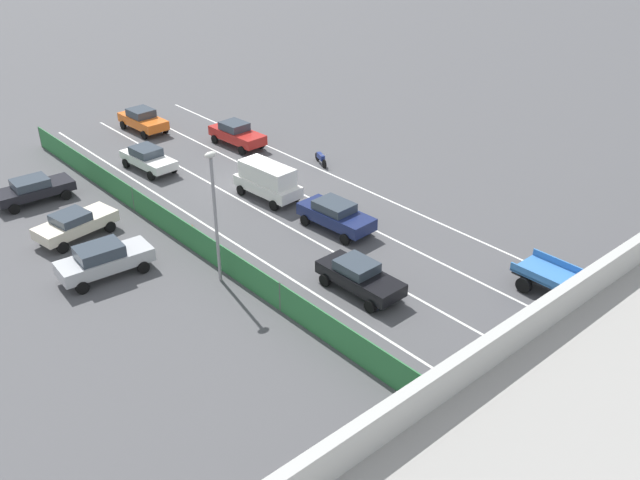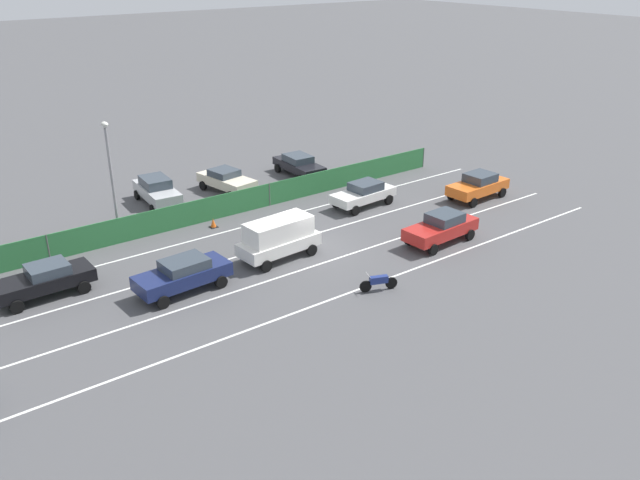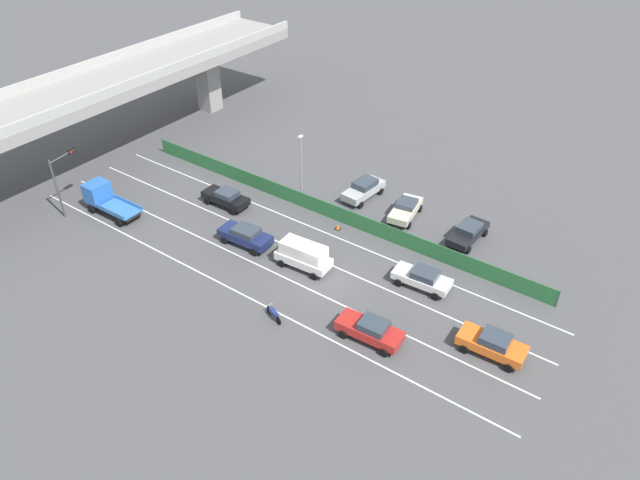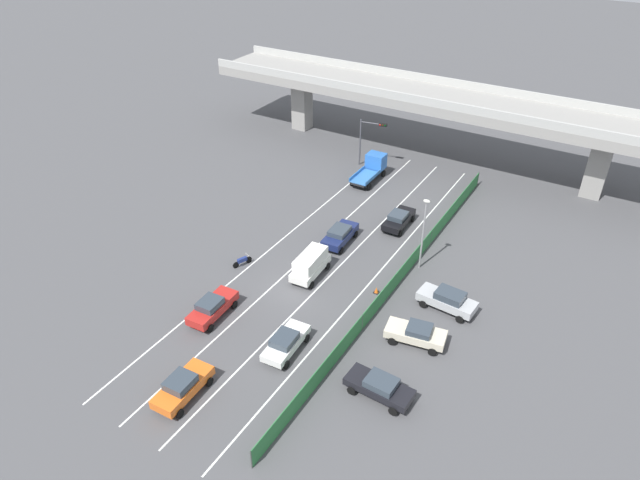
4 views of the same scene
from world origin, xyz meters
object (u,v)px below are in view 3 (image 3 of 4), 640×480
at_px(parked_wagon_silver, 364,189).
at_px(traffic_light, 63,172).
at_px(car_sedan_black, 226,197).
at_px(car_sedan_navy, 246,235).
at_px(car_sedan_red, 370,330).
at_px(traffic_cone, 338,227).
at_px(parked_sedan_dark, 468,232).
at_px(car_taxi_orange, 493,344).
at_px(car_van_white, 304,255).
at_px(flatbed_truck_blue, 104,198).
at_px(car_hatchback_white, 423,278).
at_px(parked_sedan_cream, 406,209).
at_px(motorcycle, 274,314).
at_px(street_lamp, 301,163).

xyz_separation_m(parked_wagon_silver, traffic_light, (-17.49, 20.29, 3.04)).
distance_m(car_sedan_black, traffic_light, 14.28).
bearing_deg(car_sedan_navy, traffic_light, 108.21).
bearing_deg(car_sedan_red, car_sedan_navy, 76.67).
bearing_deg(traffic_cone, parked_sedan_dark, -62.79).
relative_size(car_taxi_orange, car_van_white, 0.99).
relative_size(car_sedan_black, flatbed_truck_blue, 0.83).
bearing_deg(car_van_white, car_taxi_orange, -90.53).
distance_m(car_sedan_red, traffic_cone, 13.56).
relative_size(car_sedan_navy, traffic_cone, 8.61).
distance_m(car_taxi_orange, car_sedan_navy, 21.73).
height_order(car_hatchback_white, flatbed_truck_blue, flatbed_truck_blue).
relative_size(car_sedan_red, parked_sedan_cream, 1.01).
relative_size(car_van_white, parked_sedan_cream, 0.99).
height_order(car_sedan_red, car_hatchback_white, car_sedan_red).
distance_m(car_taxi_orange, motorcycle, 15.24).
xyz_separation_m(motorcycle, parked_sedan_cream, (17.17, -1.17, 0.41)).
bearing_deg(car_sedan_black, traffic_cone, -75.02).
bearing_deg(flatbed_truck_blue, car_sedan_black, -49.59).
relative_size(car_van_white, traffic_cone, 8.40).
distance_m(car_sedan_black, motorcycle, 16.11).
distance_m(car_sedan_red, car_sedan_navy, 14.80).
height_order(parked_sedan_cream, traffic_cone, parked_sedan_cream).
xyz_separation_m(car_sedan_red, parked_sedan_dark, (14.85, -0.51, -0.07)).
height_order(motorcycle, traffic_cone, motorcycle).
height_order(flatbed_truck_blue, parked_sedan_cream, flatbed_truck_blue).
height_order(car_sedan_navy, car_van_white, car_van_white).
bearing_deg(car_van_white, street_lamp, 38.06).
height_order(car_taxi_orange, car_sedan_navy, car_taxi_orange).
relative_size(car_sedan_red, car_taxi_orange, 1.04).
height_order(car_sedan_red, car_van_white, car_van_white).
relative_size(car_hatchback_white, motorcycle, 2.46).
height_order(car_van_white, flatbed_truck_blue, flatbed_truck_blue).
height_order(street_lamp, traffic_cone, street_lamp).
distance_m(parked_sedan_dark, traffic_cone, 11.13).
bearing_deg(traffic_light, street_lamp, -50.26).
distance_m(car_taxi_orange, traffic_cone, 17.81).
height_order(car_hatchback_white, parked_sedan_cream, car_hatchback_white).
height_order(parked_sedan_cream, street_lamp, street_lamp).
xyz_separation_m(car_sedan_black, car_hatchback_white, (0.18, -20.19, -0.01)).
xyz_separation_m(car_hatchback_white, traffic_light, (-9.07, 30.92, 3.13)).
bearing_deg(car_van_white, parked_wagon_silver, 8.71).
relative_size(parked_sedan_cream, traffic_light, 0.82).
relative_size(parked_sedan_dark, parked_sedan_cream, 1.00).
height_order(car_taxi_orange, traffic_cone, car_taxi_orange).
bearing_deg(motorcycle, car_sedan_navy, 53.54).
relative_size(parked_wagon_silver, traffic_light, 0.84).
bearing_deg(parked_sedan_cream, car_van_white, 164.84).
height_order(car_taxi_orange, car_van_white, car_van_white).
relative_size(car_sedan_navy, motorcycle, 2.56).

